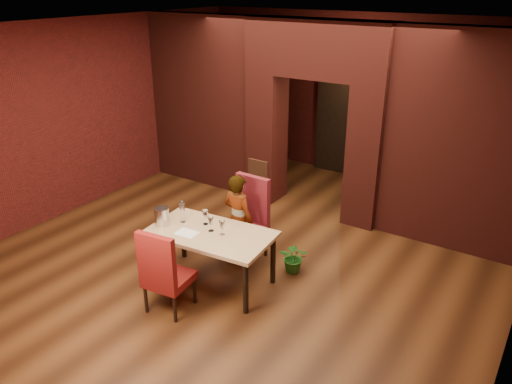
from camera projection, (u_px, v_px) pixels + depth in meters
floor at (248, 256)px, 7.36m from camera, size 8.00×8.00×0.00m
ceiling at (247, 29)px, 6.10m from camera, size 7.00×8.00×0.04m
wall_back at (362, 98)px, 9.80m from camera, size 7.00×0.04×3.20m
wall_left at (78, 116)px, 8.50m from camera, size 0.04×8.00×3.20m
pillar_left at (267, 137)px, 8.92m from camera, size 0.55×0.55×2.30m
pillar_right at (367, 156)px, 7.96m from camera, size 0.55×0.55×2.30m
lintel at (319, 49)px, 7.81m from camera, size 2.45×0.55×0.90m
wing_wall_left at (204, 102)px, 9.46m from camera, size 2.28×0.35×3.20m
wing_wall_right at (464, 144)px, 7.07m from camera, size 2.28×0.35×3.20m
vent_panel at (258, 173)px, 8.93m from camera, size 0.40×0.03×0.50m
rear_door at (340, 123)px, 10.17m from camera, size 0.90×0.08×2.10m
rear_door_frame at (340, 123)px, 10.14m from camera, size 1.02×0.04×2.22m
dining_table at (211, 257)px, 6.58m from camera, size 1.69×1.05×0.76m
chair_far at (244, 220)px, 7.08m from camera, size 0.56×0.56×1.21m
chair_near at (169, 269)px, 5.99m from camera, size 0.56×0.56×1.11m
person_seated at (238, 219)px, 6.99m from camera, size 0.51×0.36×1.33m
wine_glass_a at (205, 217)px, 6.60m from camera, size 0.08×0.08×0.20m
wine_glass_b at (211, 224)px, 6.42m from camera, size 0.09×0.09×0.21m
wine_glass_c at (222, 228)px, 6.34m from camera, size 0.08×0.08×0.19m
tasting_sheet at (187, 233)px, 6.41m from camera, size 0.29×0.22×0.00m
wine_bucket at (162, 216)px, 6.59m from camera, size 0.19×0.19×0.24m
water_bottle at (182, 211)px, 6.65m from camera, size 0.07×0.07×0.31m
potted_plant at (294, 257)px, 6.89m from camera, size 0.49×0.46×0.44m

